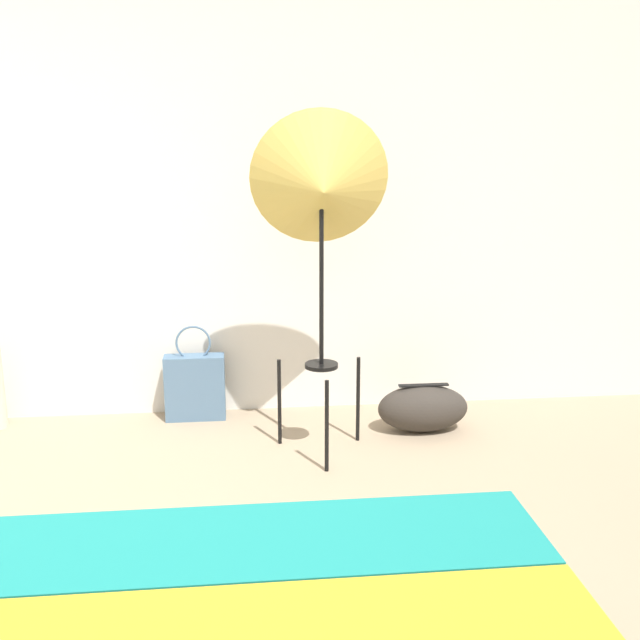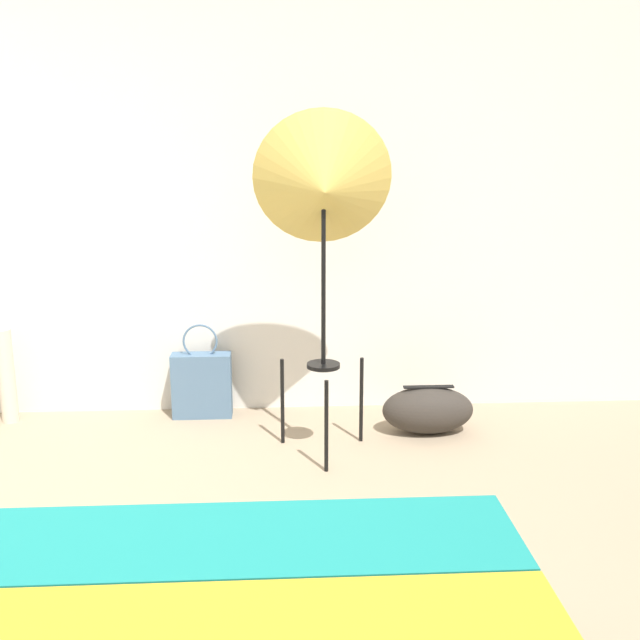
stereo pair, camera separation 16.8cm
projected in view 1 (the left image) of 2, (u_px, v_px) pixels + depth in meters
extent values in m
cube|color=silver|center=(246.00, 187.00, 4.16)|extent=(8.00, 0.05, 2.60)
cube|color=#197F7A|center=(241.00, 545.00, 2.15)|extent=(1.76, 0.43, 0.04)
cylinder|color=black|center=(327.00, 426.00, 3.56)|extent=(0.02, 0.02, 0.46)
cylinder|color=black|center=(279.00, 402.00, 3.89)|extent=(0.02, 0.02, 0.46)
cylinder|color=black|center=(358.00, 399.00, 3.93)|extent=(0.02, 0.02, 0.46)
cylinder|color=black|center=(321.00, 365.00, 3.74)|extent=(0.17, 0.17, 0.02)
cylinder|color=black|center=(321.00, 278.00, 3.63)|extent=(0.02, 0.02, 0.89)
cone|color=#D1B251|center=(321.00, 185.00, 3.53)|extent=(0.68, 0.39, 0.71)
cube|color=slate|center=(195.00, 387.00, 4.25)|extent=(0.34, 0.12, 0.37)
torus|color=slate|center=(193.00, 343.00, 4.19)|extent=(0.20, 0.01, 0.20)
ellipsoid|color=#332D28|center=(423.00, 408.00, 4.09)|extent=(0.50, 0.26, 0.26)
cube|color=black|center=(424.00, 385.00, 4.06)|extent=(0.27, 0.04, 0.01)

